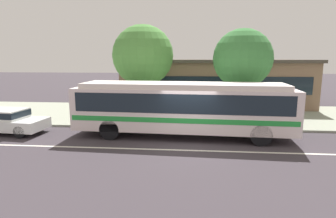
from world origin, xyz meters
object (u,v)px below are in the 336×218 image
object	(u,v)px
transit_bus	(183,106)
pedestrian_waiting_near_sign	(145,106)
street_tree_near_stop	(143,56)
bus_stop_sign	(272,101)
street_tree_mid_block	(243,59)
sedan_behind_bus	(4,120)
pedestrian_walking_along_curb	(243,107)
pedestrian_standing_by_tree	(272,110)

from	to	relation	value
transit_bus	pedestrian_waiting_near_sign	world-z (taller)	transit_bus
street_tree_near_stop	bus_stop_sign	bearing A→B (deg)	-21.43
bus_stop_sign	street_tree_mid_block	xyz separation A→B (m)	(-1.41, 1.68, 2.27)
pedestrian_waiting_near_sign	street_tree_near_stop	distance (m)	3.73
sedan_behind_bus	street_tree_near_stop	size ratio (longest dim) A/B	0.73
transit_bus	pedestrian_waiting_near_sign	distance (m)	3.49
pedestrian_walking_along_curb	pedestrian_standing_by_tree	bearing A→B (deg)	-35.04
sedan_behind_bus	bus_stop_sign	distance (m)	14.50
transit_bus	street_tree_near_stop	world-z (taller)	street_tree_near_stop
pedestrian_walking_along_curb	bus_stop_sign	size ratio (longest dim) A/B	0.71
pedestrian_waiting_near_sign	street_tree_near_stop	xyz separation A→B (m)	(-0.47, 2.19, 2.98)
transit_bus	street_tree_near_stop	size ratio (longest dim) A/B	1.83
transit_bus	sedan_behind_bus	xyz separation A→B (m)	(-9.53, -0.19, -0.88)
transit_bus	street_tree_mid_block	size ratio (longest dim) A/B	1.97
bus_stop_sign	street_tree_near_stop	distance (m)	8.60
street_tree_mid_block	sedan_behind_bus	bearing A→B (deg)	-164.63
pedestrian_waiting_near_sign	pedestrian_standing_by_tree	distance (m)	7.27
transit_bus	pedestrian_standing_by_tree	bearing A→B (deg)	19.96
bus_stop_sign	sedan_behind_bus	bearing A→B (deg)	-172.54
pedestrian_walking_along_curb	street_tree_near_stop	xyz separation A→B (m)	(-6.30, 1.95, 3.00)
pedestrian_waiting_near_sign	pedestrian_standing_by_tree	world-z (taller)	pedestrian_standing_by_tree
transit_bus	street_tree_near_stop	distance (m)	6.05
transit_bus	bus_stop_sign	distance (m)	5.11
pedestrian_walking_along_curb	pedestrian_standing_by_tree	size ratio (longest dim) A/B	0.99
sedan_behind_bus	pedestrian_waiting_near_sign	distance (m)	7.66
transit_bus	pedestrian_waiting_near_sign	xyz separation A→B (m)	(-2.37, 2.52, -0.47)
street_tree_mid_block	pedestrian_waiting_near_sign	bearing A→B (deg)	-171.61
sedan_behind_bus	bus_stop_sign	xyz separation A→B (m)	(14.35, 1.88, 0.94)
sedan_behind_bus	pedestrian_standing_by_tree	size ratio (longest dim) A/B	2.53
transit_bus	pedestrian_standing_by_tree	distance (m)	5.20
pedestrian_standing_by_tree	bus_stop_sign	xyz separation A→B (m)	(-0.04, -0.07, 0.53)
pedestrian_standing_by_tree	street_tree_near_stop	world-z (taller)	street_tree_near_stop
pedestrian_waiting_near_sign	pedestrian_standing_by_tree	xyz separation A→B (m)	(7.23, -0.75, 0.00)
pedestrian_walking_along_curb	street_tree_near_stop	world-z (taller)	street_tree_near_stop
transit_bus	pedestrian_walking_along_curb	size ratio (longest dim) A/B	6.46
transit_bus	sedan_behind_bus	world-z (taller)	transit_bus
pedestrian_standing_by_tree	bus_stop_sign	bearing A→B (deg)	-118.93
bus_stop_sign	street_tree_mid_block	size ratio (longest dim) A/B	0.43
transit_bus	pedestrian_standing_by_tree	size ratio (longest dim) A/B	6.38
sedan_behind_bus	pedestrian_standing_by_tree	bearing A→B (deg)	7.72
bus_stop_sign	street_tree_near_stop	bearing A→B (deg)	158.57
sedan_behind_bus	pedestrian_walking_along_curb	size ratio (longest dim) A/B	2.56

